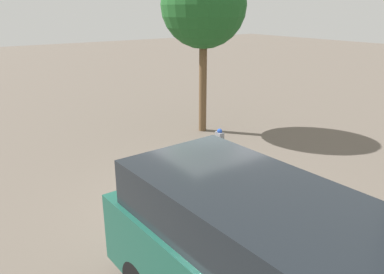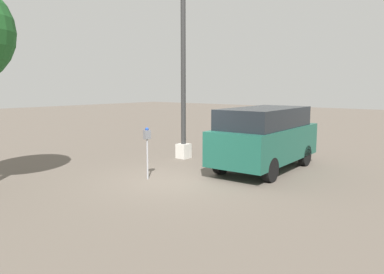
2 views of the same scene
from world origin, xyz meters
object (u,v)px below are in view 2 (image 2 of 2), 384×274
at_px(parking_meter_near, 147,141).
at_px(lamp_post, 183,101).
at_px(parking_meter_far, 261,123).
at_px(parked_van, 265,136).

relative_size(parking_meter_near, lamp_post, 0.25).
distance_m(parking_meter_near, parking_meter_far, 6.88).
bearing_deg(lamp_post, parking_meter_near, -158.04).
height_order(parking_meter_near, lamp_post, lamp_post).
distance_m(parking_meter_near, parked_van, 3.89).
relative_size(parking_meter_near, parking_meter_far, 0.98).
height_order(lamp_post, parked_van, lamp_post).
xyz_separation_m(parking_meter_near, parking_meter_far, (6.88, -0.02, 0.02)).
bearing_deg(parked_van, parking_meter_far, 27.74).
height_order(parking_meter_far, parked_van, parked_van).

